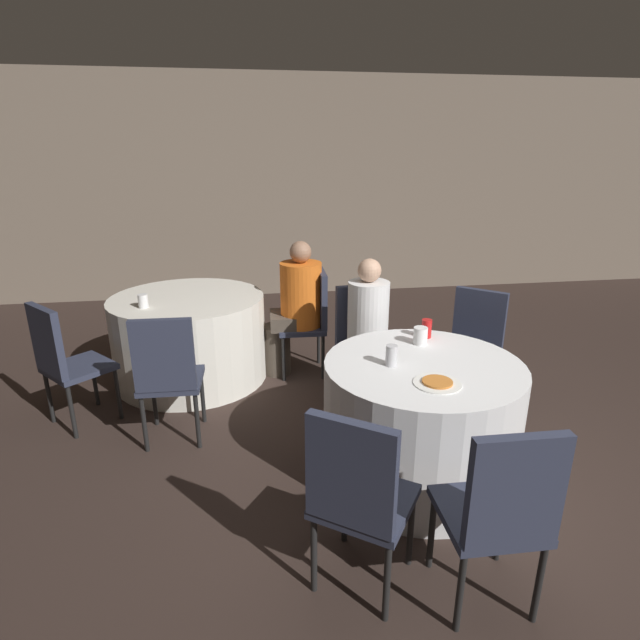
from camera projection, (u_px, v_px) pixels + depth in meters
name	position (u px, v px, depth m)	size (l,w,h in m)	color
ground_plane	(433.00, 473.00, 3.09)	(16.00, 16.00, 0.00)	#332621
wall_back	(325.00, 189.00, 6.59)	(16.00, 0.06, 2.80)	#7A6B5B
table_near	(420.00, 419.00, 2.99)	(1.16, 1.16, 0.73)	white
table_far	(190.00, 338.00, 4.27)	(1.28, 1.28, 0.73)	white
chair_near_southwest	(358.00, 491.00, 2.09)	(0.56, 0.56, 0.92)	#2D3347
chair_near_northeast	(474.00, 341.00, 3.71)	(0.56, 0.56, 0.92)	#2D3347
chair_near_north	(363.00, 335.00, 3.83)	(0.45, 0.45, 0.92)	#2D3347
chair_near_south	(501.00, 507.00, 2.00)	(0.41, 0.41, 0.92)	#2D3347
chair_far_east	(312.00, 314.00, 4.33)	(0.42, 0.41, 0.92)	#2D3347
chair_far_south	(168.00, 370.00, 3.23)	(0.41, 0.42, 0.92)	#2D3347
chair_far_southwest	(63.00, 356.00, 3.44)	(0.57, 0.57, 0.92)	#2D3347
person_orange_shirt	(294.00, 308.00, 4.30)	(0.52, 0.35, 1.18)	#4C4238
person_white_shirt	(371.00, 339.00, 3.67)	(0.33, 0.49, 1.16)	#282828
pizza_plate_near	(437.00, 383.00, 2.62)	(0.25, 0.25, 0.02)	white
soda_can_silver	(391.00, 356.00, 2.82)	(0.07, 0.07, 0.12)	silver
soda_can_red	(427.00, 329.00, 3.24)	(0.07, 0.07, 0.12)	red
cup_near	(420.00, 336.00, 3.14)	(0.09, 0.09, 0.11)	white
cup_far	(143.00, 301.00, 3.85)	(0.07, 0.07, 0.11)	white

